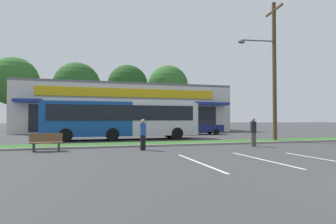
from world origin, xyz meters
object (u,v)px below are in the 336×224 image
(car_1, at_px, (84,128))
(car_2, at_px, (201,127))
(utility_pole, at_px, (273,67))
(city_bus, at_px, (123,118))
(pedestrian_near_bench, at_px, (253,132))
(pedestrian_by_pole, at_px, (143,135))
(bus_stop_bench, at_px, (46,142))

(car_1, xyz_separation_m, car_2, (12.37, -1.13, -0.03))
(utility_pole, bearing_deg, city_bus, 154.35)
(pedestrian_near_bench, height_order, pedestrian_by_pole, pedestrian_near_bench)
(car_1, height_order, pedestrian_near_bench, pedestrian_near_bench)
(utility_pole, height_order, pedestrian_by_pole, utility_pole)
(utility_pole, bearing_deg, pedestrian_by_pole, -164.29)
(city_bus, distance_m, car_1, 7.20)
(utility_pole, bearing_deg, car_1, 140.25)
(car_1, bearing_deg, utility_pole, -39.75)
(city_bus, relative_size, pedestrian_near_bench, 6.99)
(pedestrian_near_bench, xyz_separation_m, pedestrian_by_pole, (-6.95, -0.10, -0.05))
(car_2, bearing_deg, utility_pole, 98.10)
(city_bus, height_order, pedestrian_by_pole, city_bus)
(city_bus, xyz_separation_m, bus_stop_bench, (-4.86, -7.22, -1.26))
(bus_stop_bench, distance_m, car_1, 13.72)
(car_2, height_order, pedestrian_by_pole, pedestrian_by_pole)
(car_1, distance_m, pedestrian_near_bench, 17.65)
(city_bus, bearing_deg, pedestrian_near_bench, -48.98)
(car_1, xyz_separation_m, pedestrian_by_pole, (3.29, -14.48, 0.03))
(bus_stop_bench, bearing_deg, car_2, -138.39)
(bus_stop_bench, xyz_separation_m, car_1, (1.68, 13.61, 0.32))
(utility_pole, height_order, bus_stop_bench, utility_pole)
(car_2, relative_size, pedestrian_by_pole, 2.83)
(car_2, bearing_deg, car_1, -5.24)
(pedestrian_near_bench, bearing_deg, bus_stop_bench, 31.76)
(city_bus, xyz_separation_m, pedestrian_near_bench, (7.06, -8.00, -0.87))
(utility_pole, relative_size, pedestrian_near_bench, 5.94)
(car_1, height_order, pedestrian_by_pole, pedestrian_by_pole)
(bus_stop_bench, distance_m, car_2, 18.79)
(car_1, bearing_deg, city_bus, -63.58)
(car_2, bearing_deg, pedestrian_near_bench, 80.85)
(car_1, bearing_deg, bus_stop_bench, -97.05)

